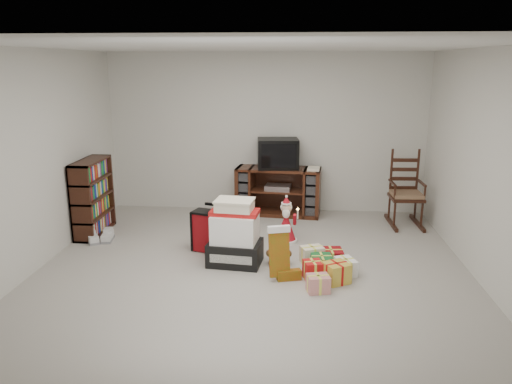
% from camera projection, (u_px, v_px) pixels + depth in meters
% --- Properties ---
extents(room, '(5.01, 5.01, 2.51)m').
position_uv_depth(room, '(253.00, 165.00, 5.48)').
color(room, '#A39D95').
rests_on(room, ground).
extents(tv_stand, '(1.35, 0.60, 0.75)m').
position_uv_depth(tv_stand, '(278.00, 191.00, 7.84)').
color(tv_stand, '#401E12').
rests_on(tv_stand, floor).
extents(bookshelf, '(0.29, 0.86, 1.05)m').
position_uv_depth(bookshelf, '(93.00, 198.00, 6.92)').
color(bookshelf, '#33150D').
rests_on(bookshelf, floor).
extents(rocking_chair, '(0.49, 0.78, 1.15)m').
position_uv_depth(rocking_chair, '(405.00, 198.00, 7.37)').
color(rocking_chair, '#33150D').
rests_on(rocking_chair, floor).
extents(gift_pile, '(0.66, 0.51, 0.78)m').
position_uv_depth(gift_pile, '(235.00, 237.00, 5.90)').
color(gift_pile, black).
rests_on(gift_pile, floor).
extents(red_suitcase, '(0.45, 0.33, 0.62)m').
position_uv_depth(red_suitcase, '(210.00, 231.00, 6.31)').
color(red_suitcase, maroon).
rests_on(red_suitcase, floor).
extents(stocking, '(0.31, 0.20, 0.62)m').
position_uv_depth(stocking, '(279.00, 253.00, 5.48)').
color(stocking, '#0C7110').
rests_on(stocking, floor).
extents(teddy_bear, '(0.24, 0.21, 0.35)m').
position_uv_depth(teddy_bear, '(279.00, 251.00, 5.95)').
color(teddy_bear, brown).
rests_on(teddy_bear, floor).
extents(santa_figurine, '(0.31, 0.29, 0.63)m').
position_uv_depth(santa_figurine, '(286.00, 225.00, 6.65)').
color(santa_figurine, '#A8121D').
rests_on(santa_figurine, floor).
extents(mrs_claus_figurine, '(0.28, 0.26, 0.56)m').
position_uv_depth(mrs_claus_figurine, '(244.00, 236.00, 6.30)').
color(mrs_claus_figurine, '#A8121D').
rests_on(mrs_claus_figurine, floor).
extents(sneaker_pair, '(0.42, 0.33, 0.11)m').
position_uv_depth(sneaker_pair, '(100.00, 237.00, 6.71)').
color(sneaker_pair, silver).
rests_on(sneaker_pair, floor).
extents(gift_cluster, '(0.68, 1.00, 0.23)m').
position_uv_depth(gift_cluster, '(327.00, 264.00, 5.66)').
color(gift_cluster, red).
rests_on(gift_cluster, floor).
extents(crt_television, '(0.66, 0.51, 0.46)m').
position_uv_depth(crt_television, '(278.00, 153.00, 7.69)').
color(crt_television, black).
rests_on(crt_television, tv_stand).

